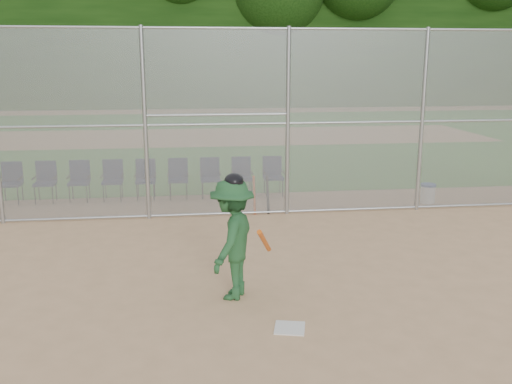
{
  "coord_description": "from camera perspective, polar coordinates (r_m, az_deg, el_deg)",
  "views": [
    {
      "loc": [
        -1.2,
        -6.99,
        3.34
      ],
      "look_at": [
        0.0,
        2.5,
        1.1
      ],
      "focal_mm": 40.0,
      "sensor_mm": 36.0,
      "label": 1
    }
  ],
  "objects": [
    {
      "name": "ground",
      "position": [
        7.84,
        2.34,
        -12.04
      ],
      "size": [
        100.0,
        100.0,
        0.0
      ],
      "primitive_type": "plane",
      "color": "tan",
      "rests_on": "ground"
    },
    {
      "name": "grass_strip",
      "position": [
        25.24,
        -4.44,
        5.55
      ],
      "size": [
        100.0,
        100.0,
        0.0
      ],
      "primitive_type": "plane",
      "color": "#2B6C20",
      "rests_on": "ground"
    },
    {
      "name": "dirt_patch_far",
      "position": [
        25.24,
        -4.44,
        5.55
      ],
      "size": [
        24.0,
        24.0,
        0.0
      ],
      "primitive_type": "plane",
      "color": "tan",
      "rests_on": "ground"
    },
    {
      "name": "backstop_fence",
      "position": [
        12.12,
        -1.49,
        7.15
      ],
      "size": [
        16.09,
        0.09,
        4.0
      ],
      "color": "gray",
      "rests_on": "ground"
    },
    {
      "name": "treeline",
      "position": [
        27.11,
        -4.87,
        17.7
      ],
      "size": [
        81.0,
        60.0,
        11.0
      ],
      "color": "black",
      "rests_on": "ground"
    },
    {
      "name": "home_plate",
      "position": [
        7.45,
        3.39,
        -13.42
      ],
      "size": [
        0.46,
        0.46,
        0.02
      ],
      "primitive_type": "cube",
      "rotation": [
        0.0,
        0.0,
        -0.24
      ],
      "color": "silver",
      "rests_on": "ground"
    },
    {
      "name": "batter_at_plate",
      "position": [
        8.05,
        -2.38,
        -4.64
      ],
      "size": [
        1.07,
        1.41,
        1.82
      ],
      "color": "#20512A",
      "rests_on": "ground"
    },
    {
      "name": "water_cooler",
      "position": [
        14.13,
        16.81,
        -0.11
      ],
      "size": [
        0.36,
        0.36,
        0.46
      ],
      "color": "white",
      "rests_on": "ground"
    },
    {
      "name": "spare_bats",
      "position": [
        12.59,
        0.5,
        -0.27
      ],
      "size": [
        0.36,
        0.33,
        0.83
      ],
      "color": "#D84C14",
      "rests_on": "ground"
    },
    {
      "name": "chair_0",
      "position": [
        14.62,
        -23.36,
        0.8
      ],
      "size": [
        0.54,
        0.52,
        0.96
      ],
      "primitive_type": null,
      "color": "#101D3C",
      "rests_on": "ground"
    },
    {
      "name": "chair_1",
      "position": [
        14.42,
        -20.36,
        0.9
      ],
      "size": [
        0.54,
        0.52,
        0.96
      ],
      "primitive_type": null,
      "color": "#101D3C",
      "rests_on": "ground"
    },
    {
      "name": "chair_2",
      "position": [
        14.26,
        -17.29,
        1.0
      ],
      "size": [
        0.54,
        0.52,
        0.96
      ],
      "primitive_type": null,
      "color": "#101D3C",
      "rests_on": "ground"
    },
    {
      "name": "chair_3",
      "position": [
        14.14,
        -14.16,
        1.1
      ],
      "size": [
        0.54,
        0.52,
        0.96
      ],
      "primitive_type": null,
      "color": "#101D3C",
      "rests_on": "ground"
    },
    {
      "name": "chair_4",
      "position": [
        14.07,
        -10.99,
        1.2
      ],
      "size": [
        0.54,
        0.52,
        0.96
      ],
      "primitive_type": null,
      "color": "#101D3C",
      "rests_on": "ground"
    },
    {
      "name": "chair_5",
      "position": [
        14.03,
        -7.79,
        1.29
      ],
      "size": [
        0.54,
        0.52,
        0.96
      ],
      "primitive_type": null,
      "color": "#101D3C",
      "rests_on": "ground"
    },
    {
      "name": "chair_6",
      "position": [
        14.05,
        -4.59,
        1.38
      ],
      "size": [
        0.54,
        0.52,
        0.96
      ],
      "primitive_type": null,
      "color": "#101D3C",
      "rests_on": "ground"
    },
    {
      "name": "chair_7",
      "position": [
        14.1,
        -1.4,
        1.47
      ],
      "size": [
        0.54,
        0.52,
        0.96
      ],
      "primitive_type": null,
      "color": "#101D3C",
      "rests_on": "ground"
    },
    {
      "name": "chair_8",
      "position": [
        14.2,
        1.76,
        1.55
      ],
      "size": [
        0.54,
        0.52,
        0.96
      ],
      "primitive_type": null,
      "color": "#101D3C",
      "rests_on": "ground"
    }
  ]
}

